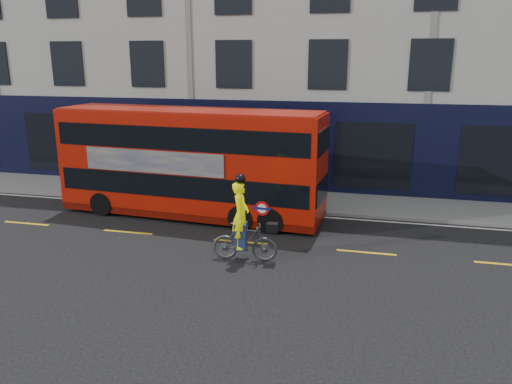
% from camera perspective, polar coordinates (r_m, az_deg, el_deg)
% --- Properties ---
extents(ground, '(120.00, 120.00, 0.00)m').
position_cam_1_polar(ground, '(16.48, -16.81, -6.14)').
color(ground, black).
rests_on(ground, ground).
extents(pavement, '(60.00, 3.00, 0.12)m').
position_cam_1_polar(pavement, '(22.01, -8.46, -0.12)').
color(pavement, slate).
rests_on(pavement, ground).
extents(kerb, '(60.00, 0.12, 0.13)m').
position_cam_1_polar(kerb, '(20.68, -9.99, -1.17)').
color(kerb, slate).
rests_on(kerb, ground).
extents(building_terrace, '(50.00, 10.07, 15.00)m').
position_cam_1_polar(building_terrace, '(27.38, -3.88, 18.69)').
color(building_terrace, '#ABA9A1').
rests_on(building_terrace, ground).
extents(road_edge_line, '(58.00, 0.10, 0.01)m').
position_cam_1_polar(road_edge_line, '(20.44, -10.31, -1.57)').
color(road_edge_line, silver).
rests_on(road_edge_line, ground).
extents(lane_dashes, '(58.00, 0.12, 0.01)m').
position_cam_1_polar(lane_dashes, '(17.70, -14.41, -4.46)').
color(lane_dashes, gold).
rests_on(lane_dashes, ground).
extents(bus, '(10.06, 2.98, 4.00)m').
position_cam_1_polar(bus, '(18.57, -7.45, 3.37)').
color(bus, '#AB1406').
rests_on(bus, ground).
extents(cyclist, '(1.96, 0.76, 2.62)m').
position_cam_1_polar(cyclist, '(14.58, -1.45, -4.57)').
color(cyclist, '#424447').
rests_on(cyclist, ground).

